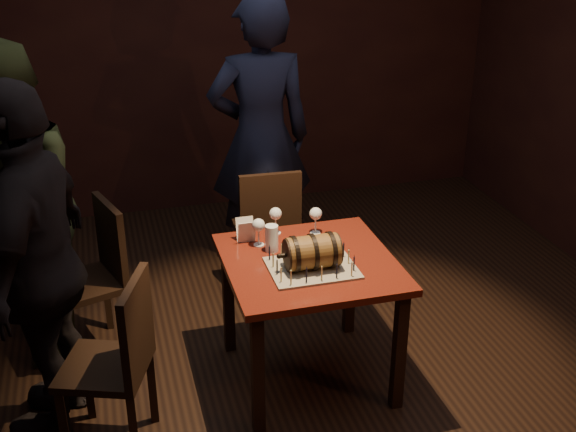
{
  "coord_description": "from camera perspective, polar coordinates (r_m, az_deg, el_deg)",
  "views": [
    {
      "loc": [
        -0.88,
        -3.36,
        2.56
      ],
      "look_at": [
        0.06,
        0.05,
        0.95
      ],
      "focal_mm": 45.0,
      "sensor_mm": 36.0,
      "label": 1
    }
  ],
  "objects": [
    {
      "name": "person_left_rear",
      "position": [
        4.32,
        -20.76,
        0.58
      ],
      "size": [
        0.86,
        1.02,
        1.85
      ],
      "primitive_type": "imported",
      "rotation": [
        0.0,
        0.0,
        -1.37
      ],
      "color": "#3B4321",
      "rests_on": "ground"
    },
    {
      "name": "wine_glass_mid",
      "position": [
        4.1,
        -0.99,
        0.09
      ],
      "size": [
        0.07,
        0.07,
        0.16
      ],
      "color": "silver",
      "rests_on": "pub_table"
    },
    {
      "name": "chair_back",
      "position": [
        4.77,
        -1.6,
        -0.8
      ],
      "size": [
        0.42,
        0.42,
        0.93
      ],
      "color": "black",
      "rests_on": "ground"
    },
    {
      "name": "person_left_front",
      "position": [
        3.65,
        -19.08,
        -3.74
      ],
      "size": [
        0.75,
        1.16,
        1.83
      ],
      "primitive_type": "imported",
      "rotation": [
        0.0,
        0.0,
        -1.87
      ],
      "color": "black",
      "rests_on": "ground"
    },
    {
      "name": "chair_left_rear",
      "position": [
        4.37,
        -14.83,
        -4.16
      ],
      "size": [
        0.5,
        0.5,
        0.93
      ],
      "color": "black",
      "rests_on": "ground"
    },
    {
      "name": "person_back",
      "position": [
        4.99,
        -2.2,
        6.13
      ],
      "size": [
        0.73,
        0.49,
        1.97
      ],
      "primitive_type": "imported",
      "rotation": [
        0.0,
        0.0,
        3.11
      ],
      "color": "black",
      "rests_on": "ground"
    },
    {
      "name": "menu_card",
      "position": [
        4.03,
        -3.35,
        -1.17
      ],
      "size": [
        0.1,
        0.05,
        0.13
      ],
      "primitive_type": null,
      "color": "white",
      "rests_on": "pub_table"
    },
    {
      "name": "birthday_candles",
      "position": [
        3.75,
        1.93,
        -3.49
      ],
      "size": [
        0.4,
        0.3,
        0.09
      ],
      "color": "#DDCB84",
      "rests_on": "cake_board"
    },
    {
      "name": "pub_table",
      "position": [
        3.91,
        1.69,
        -4.93
      ],
      "size": [
        0.9,
        0.9,
        0.75
      ],
      "color": "#49120C",
      "rests_on": "ground"
    },
    {
      "name": "wine_glass_left",
      "position": [
        3.96,
        -2.35,
        -0.81
      ],
      "size": [
        0.07,
        0.07,
        0.16
      ],
      "color": "silver",
      "rests_on": "pub_table"
    },
    {
      "name": "wine_glass_right",
      "position": [
        4.1,
        2.2,
        0.1
      ],
      "size": [
        0.07,
        0.07,
        0.16
      ],
      "color": "silver",
      "rests_on": "pub_table"
    },
    {
      "name": "cake_board",
      "position": [
        3.77,
        1.92,
        -4.12
      ],
      "size": [
        0.45,
        0.35,
        0.01
      ],
      "primitive_type": "cube",
      "color": "gray",
      "rests_on": "pub_table"
    },
    {
      "name": "pint_of_ale",
      "position": [
        3.92,
        -1.3,
        -1.81
      ],
      "size": [
        0.07,
        0.07,
        0.15
      ],
      "color": "silver",
      "rests_on": "pub_table"
    },
    {
      "name": "chair_left_front",
      "position": [
        3.6,
        -13.18,
        -10.72
      ],
      "size": [
        0.51,
        0.51,
        0.93
      ],
      "color": "black",
      "rests_on": "ground"
    },
    {
      "name": "barrel_cake",
      "position": [
        3.72,
        1.93,
        -2.85
      ],
      "size": [
        0.33,
        0.19,
        0.19
      ],
      "color": "brown",
      "rests_on": "cake_board"
    },
    {
      "name": "room_shell",
      "position": [
        3.66,
        -0.7,
        6.01
      ],
      "size": [
        5.04,
        5.04,
        2.8
      ],
      "color": "black",
      "rests_on": "ground"
    }
  ]
}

